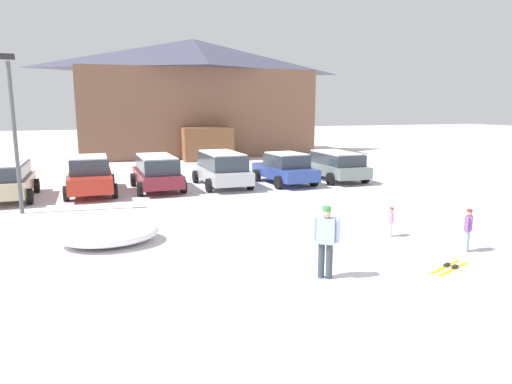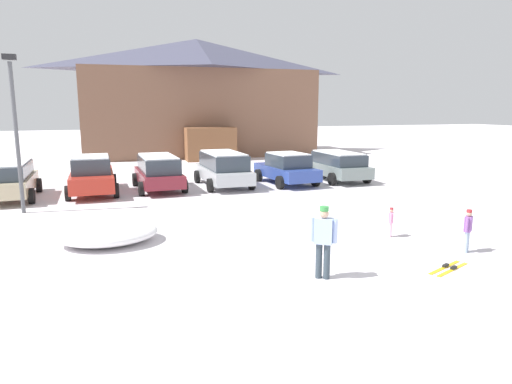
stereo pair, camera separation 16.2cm
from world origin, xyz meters
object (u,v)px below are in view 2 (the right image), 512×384
Objects in this scene: parked_grey_wagon at (338,165)px; skier_child_in_pink_snowsuit at (391,220)px; pair_of_skis at (449,268)px; plowed_snow_pile at (108,233)px; skier_adult_in_blue_parka at (323,238)px; lamp_post at (16,126)px; parked_maroon_van at (158,171)px; skier_child_in_purple_jacket at (468,228)px; ski_lodge at (197,97)px; parked_silver_wagon at (223,168)px; parked_beige_suv at (10,179)px; parked_red_sedan at (92,175)px; parked_blue_hatchback at (287,168)px.

parked_grey_wagon is 4.91× the size of skier_child_in_pink_snowsuit.
plowed_snow_pile reaches higher than pair_of_skis.
skier_adult_in_blue_parka is 12.23m from lamp_post.
pair_of_skis is at bearing -68.85° from parked_maroon_van.
skier_child_in_purple_jacket is at bearing 5.51° from skier_adult_in_blue_parka.
ski_lodge is 13.49× the size of pair_of_skis.
plowed_snow_pile is (-9.03, 4.08, -0.36)m from skier_child_in_purple_jacket.
skier_child_in_pink_snowsuit is at bearing -62.35° from parked_maroon_van.
plowed_snow_pile is at bearing -124.66° from parked_silver_wagon.
parked_beige_suv is at bearing -125.15° from ski_lodge.
parked_red_sedan is 4.66m from lamp_post.
parked_maroon_van is 2.69× the size of skier_adult_in_blue_parka.
lamp_post is (-10.49, 9.98, 3.15)m from pair_of_skis.
parked_silver_wagon is (-2.33, -16.42, -3.80)m from ski_lodge.
skier_child_in_purple_jacket is at bearing -89.18° from parked_blue_hatchback.
skier_child_in_pink_snowsuit is (-3.85, -10.07, -0.33)m from parked_grey_wagon.
skier_adult_in_blue_parka is at bearing -95.18° from parked_silver_wagon.
ski_lodge reaches higher than skier_child_in_pink_snowsuit.
parked_maroon_van is (6.20, 0.25, 0.02)m from parked_beige_suv.
skier_child_in_purple_jacket reaches higher than plowed_snow_pile.
parked_beige_suv is at bearing 105.59° from lamp_post.
parked_silver_wagon is 3.31× the size of pair_of_skis.
parked_red_sedan is 6.08m from parked_silver_wagon.
pair_of_skis is at bearing -8.29° from skier_adult_in_blue_parka.
ski_lodge is 4.47× the size of parked_blue_hatchback.
parked_grey_wagon is at bearing -1.63° from parked_red_sedan.
parked_maroon_van is 3.13m from parked_silver_wagon.
parked_maroon_van is 14.25m from pair_of_skis.
ski_lodge reaches higher than parked_silver_wagon.
skier_child_in_pink_snowsuit is at bearing -33.48° from lamp_post.
parked_grey_wagon is 1.56× the size of plowed_snow_pile.
parked_silver_wagon is at bearing 55.34° from plowed_snow_pile.
parked_red_sedan is 2.87× the size of skier_adult_in_blue_parka.
ski_lodge is 29.57m from skier_adult_in_blue_parka.
parked_red_sedan reaches higher than skier_child_in_purple_jacket.
parked_maroon_van is 13.98m from skier_child_in_purple_jacket.
parked_red_sedan is 9.30m from parked_blue_hatchback.
skier_child_in_purple_jacket is at bearing -61.76° from skier_child_in_pink_snowsuit.
parked_maroon_van is 12.96m from skier_adult_in_blue_parka.
parked_maroon_van is 1.06× the size of parked_blue_hatchback.
pair_of_skis is (3.16, -0.46, -0.92)m from skier_adult_in_blue_parka.
lamp_post reaches higher than skier_child_in_pink_snowsuit.
skier_child_in_purple_jacket is at bearing -24.29° from plowed_snow_pile.
pair_of_skis is (-1.37, -0.90, -0.64)m from skier_child_in_purple_jacket.
parked_silver_wagon is (3.13, -0.11, 0.03)m from parked_maroon_van.
ski_lodge is 4.07× the size of parked_silver_wagon.
parked_blue_hatchback is (9.28, -0.49, -0.06)m from parked_red_sedan.
ski_lodge is 17.62m from parked_maroon_van.
parked_silver_wagon reaches higher than parked_blue_hatchback.
ski_lodge is 17.56m from parked_grey_wagon.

